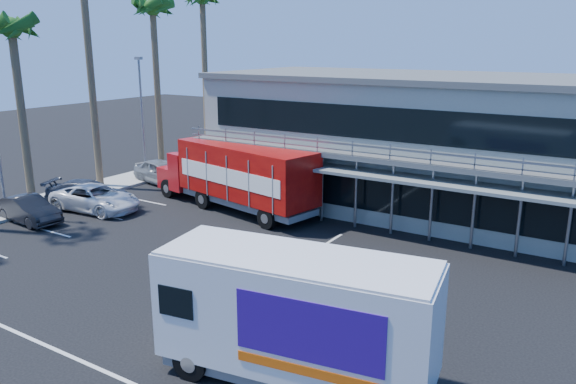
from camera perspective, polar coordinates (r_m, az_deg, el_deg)
The scene contains 13 objects.
ground at distance 22.06m, azimuth -8.91°, elevation -9.18°, with size 120.00×120.00×0.00m, color black.
building at distance 32.19m, azimuth 12.81°, elevation 5.09°, with size 22.40×12.00×7.30m.
curb_strip at distance 36.47m, azimuth -20.70°, elevation -0.14°, with size 3.00×32.00×0.16m, color #A5A399.
palm_c at distance 33.59m, azimuth -26.20°, elevation 13.90°, with size 2.80×2.80×10.75m.
palm_e at distance 39.76m, azimuth -13.55°, elevation 16.87°, with size 2.80×2.80×12.25m.
palm_f at distance 44.12m, azimuth -8.68°, elevation 18.03°, with size 2.80×2.80×13.25m.
light_pole_far at distance 38.23m, azimuth -14.61°, elevation 7.77°, with size 0.50×0.25×8.09m.
red_truck at distance 30.66m, azimuth -5.22°, elevation 1.84°, with size 11.30×4.74×3.71m.
white_van at distance 15.26m, azimuth 0.77°, elevation -12.48°, with size 7.69×3.62×3.61m.
parked_car_b at distance 31.70m, azimuth -24.87°, elevation -1.62°, with size 1.43×4.11×1.36m, color black.
parked_car_c at distance 32.47m, azimuth -18.96°, elevation -0.59°, with size 2.37×5.15×1.43m, color white.
parked_car_d at distance 33.77m, azimuth -19.60°, elevation -0.09°, with size 1.97×4.83×1.40m, color #2B2E39.
parked_car_e at distance 37.51m, azimuth -12.67°, elevation 2.00°, with size 1.88×4.69×1.60m, color gray.
Camera 1 is at (13.43, -15.05, 8.93)m, focal length 35.00 mm.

